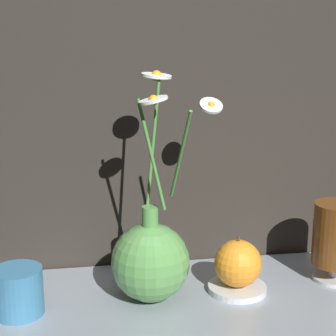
{
  "coord_description": "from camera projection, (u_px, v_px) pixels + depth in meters",
  "views": [
    {
      "loc": [
        -0.14,
        -0.79,
        0.42
      ],
      "look_at": [
        -0.01,
        0.0,
        0.22
      ],
      "focal_mm": 60.0,
      "sensor_mm": 36.0,
      "label": 1
    }
  ],
  "objects": [
    {
      "name": "yellow_mug",
      "position": [
        16.0,
        292.0,
        0.82
      ],
      "size": [
        0.08,
        0.07,
        0.07
      ],
      "color": "teal",
      "rests_on": "shelf"
    },
    {
      "name": "saucer_plate",
      "position": [
        237.0,
        288.0,
        0.9
      ],
      "size": [
        0.09,
        0.09,
        0.01
      ],
      "color": "silver",
      "rests_on": "shelf"
    },
    {
      "name": "vase_with_flowers",
      "position": [
        151.0,
        258.0,
        0.86
      ],
      "size": [
        0.17,
        0.12,
        0.35
      ],
      "color": "#59994C",
      "rests_on": "shelf"
    },
    {
      "name": "shelf",
      "position": [
        175.0,
        302.0,
        0.88
      ],
      "size": [
        0.68,
        0.29,
        0.01
      ],
      "color": "gray",
      "rests_on": "ground_plane"
    },
    {
      "name": "orange_fruit",
      "position": [
        238.0,
        263.0,
        0.89
      ],
      "size": [
        0.08,
        0.08,
        0.08
      ],
      "color": "orange",
      "rests_on": "saucer_plate"
    },
    {
      "name": "ground_plane",
      "position": [
        175.0,
        305.0,
        0.88
      ],
      "size": [
        6.0,
        6.0,
        0.0
      ],
      "primitive_type": "plane",
      "color": "black"
    }
  ]
}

